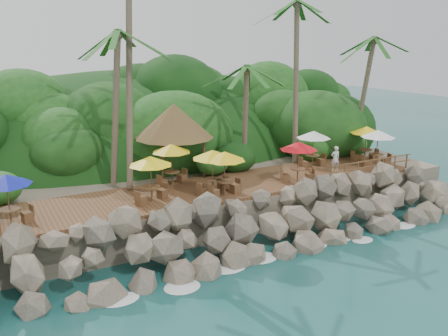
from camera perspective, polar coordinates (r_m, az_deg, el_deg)
ground at (r=24.48m, az=6.81°, el=-10.97°), size 140.00×140.00×0.00m
land_base at (r=37.49m, az=-7.28°, el=0.04°), size 32.00×25.20×2.10m
jungle_hill at (r=44.62m, az=-10.73°, el=0.95°), size 44.80×28.00×15.40m
seawall at (r=25.53m, az=4.30°, el=-6.95°), size 29.00×4.00×2.30m
terrace at (r=28.41m, az=0.00°, el=-2.34°), size 26.00×5.00×0.20m
jungle_foliage at (r=36.88m, az=-6.66°, el=-1.89°), size 44.00×16.00×12.00m
foam_line at (r=24.69m, az=6.40°, el=-10.65°), size 25.20×0.80×0.06m
palms at (r=29.51m, az=-3.10°, el=18.19°), size 34.20×7.13×14.61m
palapa at (r=30.34m, az=-6.02°, el=5.68°), size 5.06×5.06×4.60m
dining_clusters at (r=28.26m, az=3.08°, el=2.15°), size 25.93×5.53×2.52m
railing at (r=32.39m, az=17.91°, el=0.40°), size 6.10×0.10×1.00m
waiter at (r=32.24m, az=13.24°, el=1.11°), size 0.68×0.52×1.68m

